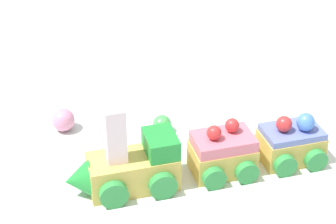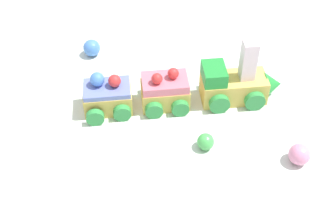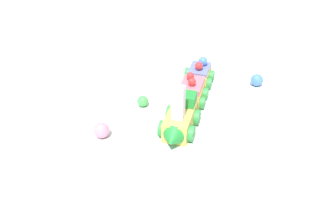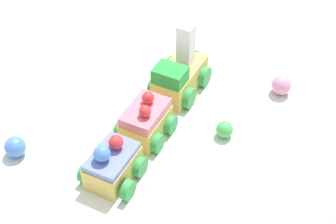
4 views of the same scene
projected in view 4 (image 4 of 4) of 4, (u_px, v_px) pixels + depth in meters
ground_plane at (184, 136)px, 0.79m from camera, size 10.00×10.00×0.00m
display_board at (184, 133)px, 0.79m from camera, size 0.77×0.46×0.01m
cake_train_locomotive at (182, 73)px, 0.84m from camera, size 0.13×0.07×0.11m
cake_car_strawberry at (146, 122)px, 0.76m from camera, size 0.08×0.07×0.07m
cake_car_blueberry at (112, 165)px, 0.71m from camera, size 0.08×0.07×0.06m
gumball_green at (225, 129)px, 0.77m from camera, size 0.02×0.02×0.02m
gumball_pink at (281, 85)px, 0.83m from camera, size 0.03×0.03×0.03m
gumball_blue at (15, 147)px, 0.74m from camera, size 0.03×0.03×0.03m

